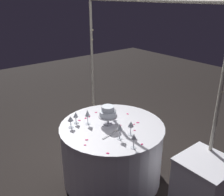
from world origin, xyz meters
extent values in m
plane|color=black|center=(0.00, 0.00, 0.00)|extent=(12.00, 12.00, 0.00)
cylinder|color=#B7B29E|center=(-1.00, 0.43, 1.05)|extent=(0.04, 0.04, 2.10)
cylinder|color=#B7B29E|center=(1.00, 0.43, 1.05)|extent=(0.04, 0.04, 2.10)
cylinder|color=#B7B29E|center=(0.00, 0.43, 2.10)|extent=(2.01, 0.04, 0.04)
sphere|color=#F9EAB2|center=(-1.02, 0.44, 0.22)|extent=(0.02, 0.02, 0.02)
sphere|color=#F9EAB2|center=(0.99, 0.42, 0.58)|extent=(0.02, 0.02, 0.02)
sphere|color=#F9EAB2|center=(-0.98, 0.43, 1.56)|extent=(0.02, 0.02, 0.02)
sphere|color=#F9EAB2|center=(-0.41, 0.41, 2.10)|extent=(0.02, 0.02, 0.02)
sphere|color=#F9EAB2|center=(-1.00, 0.42, 1.99)|extent=(0.02, 0.02, 0.02)
sphere|color=#F9EAB2|center=(1.01, 0.43, 1.36)|extent=(0.02, 0.02, 0.02)
sphere|color=#F9EAB2|center=(-0.06, 0.41, 2.10)|extent=(0.02, 0.02, 0.02)
sphere|color=#F9EAB2|center=(-1.00, 0.42, 0.58)|extent=(0.02, 0.02, 0.02)
sphere|color=#F9EAB2|center=(1.02, 0.43, 0.29)|extent=(0.02, 0.02, 0.02)
sphere|color=#F9EAB2|center=(0.30, 0.43, 2.10)|extent=(0.02, 0.02, 0.02)
sphere|color=#F9EAB2|center=(-0.99, 0.44, 0.53)|extent=(0.02, 0.02, 0.02)
sphere|color=#F9EAB2|center=(1.00, 0.43, 0.87)|extent=(0.02, 0.02, 0.02)
sphere|color=#F9EAB2|center=(0.64, 0.43, 2.10)|extent=(0.02, 0.02, 0.02)
sphere|color=#F9EAB2|center=(-0.99, 0.44, 1.69)|extent=(0.02, 0.02, 0.02)
sphere|color=#F9EAB2|center=(0.99, 0.44, 0.37)|extent=(0.02, 0.02, 0.02)
cylinder|color=white|center=(0.00, 0.00, 0.36)|extent=(1.20, 1.20, 0.72)
cylinder|color=white|center=(0.00, 0.00, 0.73)|extent=(1.23, 1.23, 0.02)
cube|color=white|center=(1.08, 0.25, 0.36)|extent=(0.45, 0.45, 0.73)
cube|color=white|center=(1.08, 0.25, 0.74)|extent=(0.47, 0.47, 0.02)
cylinder|color=silver|center=(-0.05, -0.02, 0.74)|extent=(0.11, 0.11, 0.01)
cylinder|color=silver|center=(-0.05, -0.02, 0.79)|extent=(0.02, 0.02, 0.09)
cylinder|color=silver|center=(-0.05, -0.02, 0.84)|extent=(0.22, 0.22, 0.01)
cylinder|color=white|center=(-0.05, -0.02, 0.88)|extent=(0.19, 0.19, 0.06)
cylinder|color=white|center=(-0.05, -0.02, 0.94)|extent=(0.15, 0.15, 0.06)
cylinder|color=silver|center=(-0.21, -0.20, 0.74)|extent=(0.06, 0.06, 0.00)
cylinder|color=silver|center=(-0.21, -0.20, 0.79)|extent=(0.01, 0.01, 0.10)
cone|color=silver|center=(-0.21, -0.20, 0.88)|extent=(0.06, 0.06, 0.07)
cylinder|color=silver|center=(0.50, -0.12, 0.74)|extent=(0.06, 0.06, 0.00)
cylinder|color=silver|center=(0.50, -0.12, 0.79)|extent=(0.01, 0.01, 0.10)
cone|color=silver|center=(0.50, -0.12, 0.87)|extent=(0.05, 0.05, 0.05)
cylinder|color=silver|center=(-0.26, -0.40, 0.74)|extent=(0.06, 0.06, 0.00)
cylinder|color=silver|center=(-0.26, -0.40, 0.78)|extent=(0.01, 0.01, 0.08)
cone|color=silver|center=(-0.26, -0.40, 0.85)|extent=(0.07, 0.07, 0.05)
cylinder|color=silver|center=(0.29, 0.03, 0.74)|extent=(0.06, 0.06, 0.00)
cylinder|color=silver|center=(0.29, 0.03, 0.79)|extent=(0.01, 0.01, 0.10)
cone|color=silver|center=(0.29, 0.03, 0.87)|extent=(0.06, 0.06, 0.06)
cylinder|color=silver|center=(-0.31, -0.30, 0.74)|extent=(0.06, 0.06, 0.00)
cylinder|color=silver|center=(-0.31, -0.30, 0.78)|extent=(0.01, 0.01, 0.08)
cone|color=silver|center=(-0.31, -0.30, 0.85)|extent=(0.06, 0.06, 0.06)
cylinder|color=silver|center=(0.28, -0.12, 0.74)|extent=(0.06, 0.06, 0.00)
cylinder|color=silver|center=(0.28, -0.12, 0.79)|extent=(0.01, 0.01, 0.11)
cone|color=silver|center=(0.28, -0.12, 0.88)|extent=(0.06, 0.06, 0.06)
cube|color=silver|center=(0.15, -0.16, 0.74)|extent=(0.07, 0.22, 0.01)
cube|color=white|center=(0.13, -0.02, 0.74)|extent=(0.04, 0.09, 0.01)
ellipsoid|color=#C61951|center=(-0.30, 0.28, 0.74)|extent=(0.03, 0.02, 0.00)
ellipsoid|color=#C61951|center=(0.25, 0.13, 0.74)|extent=(0.03, 0.03, 0.00)
ellipsoid|color=#C61951|center=(0.15, -0.47, 0.74)|extent=(0.03, 0.03, 0.00)
ellipsoid|color=#C61951|center=(-0.35, -0.08, 0.74)|extent=(0.02, 0.03, 0.00)
ellipsoid|color=#C61951|center=(-0.11, 0.35, 0.74)|extent=(0.04, 0.03, 0.00)
ellipsoid|color=#C61951|center=(0.41, -0.38, 0.74)|extent=(0.04, 0.04, 0.00)
ellipsoid|color=#C61951|center=(-0.40, 0.06, 0.74)|extent=(0.04, 0.04, 0.00)
ellipsoid|color=#C61951|center=(0.15, 0.22, 0.74)|extent=(0.02, 0.03, 0.00)
ellipsoid|color=#C61951|center=(-0.35, -0.23, 0.74)|extent=(0.05, 0.04, 0.00)
ellipsoid|color=#C61951|center=(0.06, 0.08, 0.74)|extent=(0.02, 0.03, 0.00)
ellipsoid|color=#C61951|center=(0.08, -0.41, 0.74)|extent=(0.04, 0.04, 0.00)
ellipsoid|color=#C61951|center=(0.14, 0.28, 0.74)|extent=(0.04, 0.05, 0.00)
ellipsoid|color=#C61951|center=(-0.35, -0.14, 0.74)|extent=(0.04, 0.05, 0.00)
ellipsoid|color=#C61951|center=(0.50, -0.01, 0.74)|extent=(0.02, 0.03, 0.00)
camera|label=1|loc=(2.03, -1.63, 2.15)|focal=40.49mm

